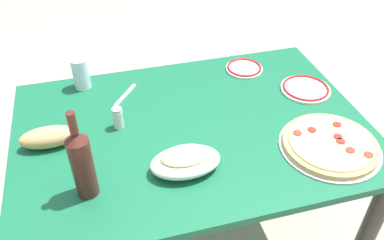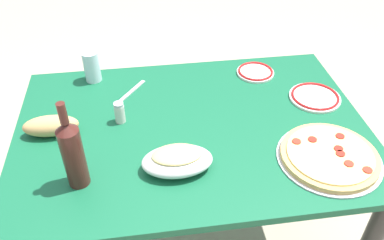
{
  "view_description": "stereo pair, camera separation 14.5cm",
  "coord_description": "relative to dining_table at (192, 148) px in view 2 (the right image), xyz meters",
  "views": [
    {
      "loc": [
        -0.31,
        -1.14,
        1.74
      ],
      "look_at": [
        0.0,
        0.0,
        0.78
      ],
      "focal_mm": 37.7,
      "sensor_mm": 36.0,
      "label": 1
    },
    {
      "loc": [
        -0.17,
        -1.17,
        1.74
      ],
      "look_at": [
        0.0,
        0.0,
        0.78
      ],
      "focal_mm": 37.7,
      "sensor_mm": 36.0,
      "label": 2
    }
  ],
  "objects": [
    {
      "name": "dining_table",
      "position": [
        0.0,
        0.0,
        0.0
      ],
      "size": [
        1.34,
        0.93,
        0.75
      ],
      "color": "#145938",
      "rests_on": "ground"
    },
    {
      "name": "side_plate_far",
      "position": [
        0.53,
        0.11,
        0.13
      ],
      "size": [
        0.21,
        0.21,
        0.02
      ],
      "color": "white",
      "rests_on": "dining_table"
    },
    {
      "name": "water_glass",
      "position": [
        -0.39,
        0.38,
        0.19
      ],
      "size": [
        0.07,
        0.07,
        0.14
      ],
      "primitive_type": "cylinder",
      "color": "silver",
      "rests_on": "dining_table"
    },
    {
      "name": "pepperoni_pizza",
      "position": [
        0.45,
        -0.25,
        0.13
      ],
      "size": [
        0.36,
        0.36,
        0.03
      ],
      "color": "#B7B7BC",
      "rests_on": "dining_table"
    },
    {
      "name": "wine_bottle",
      "position": [
        -0.4,
        -0.23,
        0.25
      ],
      "size": [
        0.07,
        0.07,
        0.32
      ],
      "color": "#471E19",
      "rests_on": "dining_table"
    },
    {
      "name": "baked_pasta_dish",
      "position": [
        -0.08,
        -0.22,
        0.16
      ],
      "size": [
        0.24,
        0.15,
        0.08
      ],
      "color": "white",
      "rests_on": "dining_table"
    },
    {
      "name": "side_plate_near",
      "position": [
        0.34,
        0.33,
        0.13
      ],
      "size": [
        0.17,
        0.17,
        0.02
      ],
      "color": "white",
      "rests_on": "dining_table"
    },
    {
      "name": "spice_shaker",
      "position": [
        -0.27,
        0.07,
        0.16
      ],
      "size": [
        0.04,
        0.04,
        0.09
      ],
      "color": "silver",
      "rests_on": "dining_table"
    },
    {
      "name": "bread_loaf",
      "position": [
        -0.52,
        0.03,
        0.16
      ],
      "size": [
        0.2,
        0.09,
        0.08
      ],
      "primitive_type": "ellipsoid",
      "color": "tan",
      "rests_on": "dining_table"
    },
    {
      "name": "fork_left",
      "position": [
        -0.22,
        0.27,
        0.12
      ],
      "size": [
        0.11,
        0.15,
        0.0
      ],
      "primitive_type": "cube",
      "rotation": [
        0.0,
        0.0,
        0.93
      ],
      "color": "#B7B7BC",
      "rests_on": "dining_table"
    }
  ]
}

